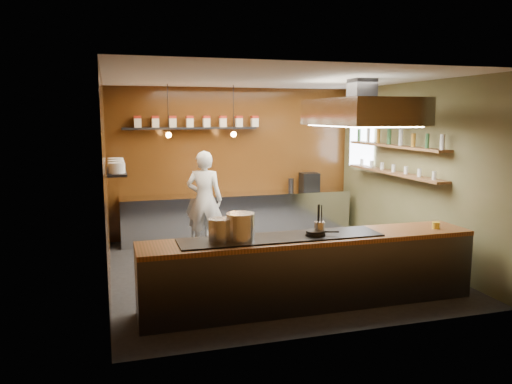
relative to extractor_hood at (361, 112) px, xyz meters
name	(u,v)px	position (x,y,z in m)	size (l,w,h in m)	color
floor	(272,269)	(-1.30, 0.40, -2.51)	(5.00, 5.00, 0.00)	black
back_wall	(234,162)	(-1.30, 2.90, -1.01)	(5.00, 5.00, 0.00)	#3B1D0A
left_wall	(106,183)	(-3.80, 0.40, -1.01)	(5.00, 5.00, 0.00)	#3B1D0A
right_wall	(411,172)	(1.20, 0.40, -1.01)	(5.00, 5.00, 0.00)	brown
ceiling	(273,79)	(-1.30, 0.40, 0.49)	(5.00, 5.00, 0.00)	silver
window_pane	(361,143)	(1.15, 2.10, -0.61)	(1.00, 1.00, 0.00)	white
prep_counter	(238,216)	(-1.30, 2.57, -2.06)	(4.60, 0.65, 0.90)	silver
pass_counter	(310,270)	(-1.30, -1.20, -2.04)	(4.40, 0.72, 0.94)	#38383D
tin_shelf	(191,128)	(-2.20, 2.76, -0.31)	(2.60, 0.26, 0.04)	black
plate_shelf	(116,171)	(-3.64, 1.40, -0.96)	(0.30, 1.40, 0.04)	black
bottle_shelf_upper	(394,146)	(1.04, 0.70, -0.59)	(0.26, 2.80, 0.04)	brown
bottle_shelf_lower	(393,173)	(1.04, 0.70, -1.06)	(0.26, 2.80, 0.04)	brown
extractor_hood	(361,112)	(0.00, 0.00, 0.00)	(1.20, 2.00, 0.72)	#38383D
pendant_left	(169,132)	(-2.70, 2.10, -0.35)	(0.10, 0.10, 0.95)	black
pendant_right	(234,131)	(-1.50, 2.10, -0.35)	(0.10, 0.10, 0.95)	black
storage_tins	(198,121)	(-2.05, 2.76, -0.17)	(2.43, 0.13, 0.22)	beige
plate_stacks	(116,165)	(-3.64, 1.40, -0.86)	(0.26, 1.16, 0.16)	white
bottles	(395,138)	(1.04, 0.70, -0.45)	(0.06, 2.66, 0.24)	silver
wine_glasses	(394,168)	(1.04, 0.70, -0.97)	(0.07, 2.37, 0.13)	silver
stockpot_large	(240,227)	(-2.24, -1.23, -1.40)	(0.35, 0.35, 0.34)	silver
stockpot_small	(220,229)	(-2.48, -1.15, -1.43)	(0.29, 0.29, 0.27)	#B5B7BC
utensil_crock	(319,228)	(-1.20, -1.24, -1.48)	(0.13, 0.13, 0.17)	silver
frying_pan	(316,233)	(-1.26, -1.25, -1.53)	(0.42, 0.26, 0.06)	black
butter_jar	(436,225)	(0.50, -1.28, -1.54)	(0.10, 0.10, 0.09)	yellow
espresso_machine	(309,181)	(0.26, 2.63, -1.42)	(0.36, 0.34, 0.36)	black
chef	(205,200)	(-2.09, 2.00, -1.60)	(0.66, 0.43, 1.81)	silver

